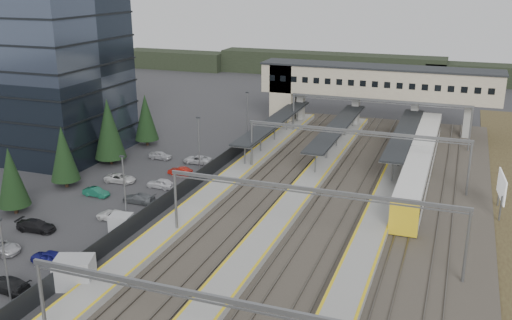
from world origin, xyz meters
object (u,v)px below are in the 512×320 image
at_px(footbridge, 361,84).
at_px(train, 421,161).
at_px(office_building, 32,72).
at_px(relay_cabin_near, 75,272).
at_px(billboard, 502,188).
at_px(relay_cabin_far, 121,224).

height_order(footbridge, train, footbridge).
distance_m(office_building, relay_cabin_near, 45.51).
bearing_deg(train, billboard, -46.55).
bearing_deg(train, office_building, -171.98).
xyz_separation_m(relay_cabin_near, footbridge, (13.26, 62.04, 6.59)).
distance_m(relay_cabin_near, billboard, 46.12).
xyz_separation_m(relay_cabin_near, relay_cabin_far, (-2.31, 10.77, -0.34)).
relative_size(relay_cabin_near, billboard, 0.69).
bearing_deg(relay_cabin_far, train, 46.30).
xyz_separation_m(office_building, relay_cabin_near, (30.44, -32.04, -10.85)).
xyz_separation_m(footbridge, train, (12.30, -22.10, -5.80)).
height_order(relay_cabin_near, relay_cabin_far, relay_cabin_near).
xyz_separation_m(footbridge, billboard, (21.82, -32.16, -4.83)).
relative_size(train, billboard, 7.46).
bearing_deg(relay_cabin_near, train, 57.39).
bearing_deg(billboard, train, 133.45).
bearing_deg(relay_cabin_near, relay_cabin_far, 102.12).
relative_size(footbridge, billboard, 7.27).
height_order(relay_cabin_far, billboard, billboard).
height_order(office_building, relay_cabin_near, office_building).
distance_m(office_building, train, 57.44).
distance_m(relay_cabin_near, train, 47.42).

